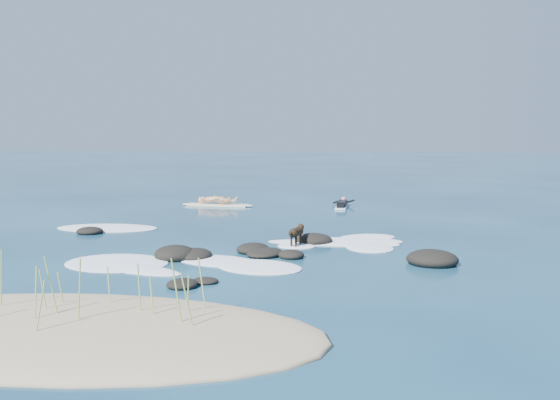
# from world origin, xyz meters

# --- Properties ---
(ground) EXTENTS (160.00, 160.00, 0.00)m
(ground) POSITION_xyz_m (0.00, 0.00, 0.00)
(ground) COLOR #0A2642
(ground) RESTS_ON ground
(sand_dune) EXTENTS (9.00, 4.40, 0.60)m
(sand_dune) POSITION_xyz_m (0.00, -8.20, 0.00)
(sand_dune) COLOR #9E8966
(sand_dune) RESTS_ON ground
(dune_grass) EXTENTS (4.14, 1.99, 1.20)m
(dune_grass) POSITION_xyz_m (0.38, -7.98, 0.61)
(dune_grass) COLOR #8BAE54
(dune_grass) RESTS_ON ground
(reef_rocks) EXTENTS (14.17, 7.18, 0.48)m
(reef_rocks) POSITION_xyz_m (1.18, -1.84, 0.09)
(reef_rocks) COLOR black
(reef_rocks) RESTS_ON ground
(breaking_foam) EXTENTS (11.79, 7.83, 0.12)m
(breaking_foam) POSITION_xyz_m (0.96, -0.49, 0.01)
(breaking_foam) COLOR white
(breaking_foam) RESTS_ON ground
(standing_surfer_rig) EXTENTS (3.25, 0.69, 1.85)m
(standing_surfer_rig) POSITION_xyz_m (-1.75, 9.10, 0.73)
(standing_surfer_rig) COLOR #F5ECC4
(standing_surfer_rig) RESTS_ON ground
(paddling_surfer_rig) EXTENTS (0.99, 2.20, 0.38)m
(paddling_surfer_rig) POSITION_xyz_m (3.74, 9.51, 0.13)
(paddling_surfer_rig) COLOR white
(paddling_surfer_rig) RESTS_ON ground
(dog) EXTENTS (0.43, 1.02, 0.66)m
(dog) POSITION_xyz_m (2.90, -0.01, 0.43)
(dog) COLOR black
(dog) RESTS_ON ground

